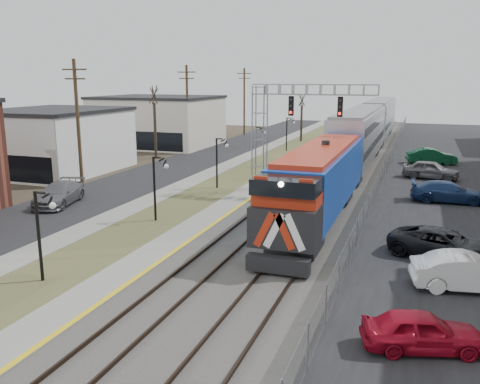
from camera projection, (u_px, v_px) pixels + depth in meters
The scene contains 22 objects.
street_west at pixel (172, 168), 49.13m from camera, with size 7.00×120.00×0.04m, color black.
sidewalk at pixel (215, 171), 47.66m from camera, with size 2.00×120.00×0.08m, color gray.
grass_median at pixel (246, 173), 46.69m from camera, with size 4.00×120.00×0.06m, color #47502B.
platform at pixel (277, 174), 45.69m from camera, with size 2.00×120.00×0.24m, color gray.
ballast_bed at pixel (333, 178), 44.07m from camera, with size 8.00×120.00×0.20m, color #595651.
platform_edge at pixel (287, 173), 45.38m from camera, with size 0.24×120.00×0.01m, color gold.
track_near at pixel (310, 174), 44.68m from camera, with size 1.58×120.00×0.15m.
track_far at pixel (350, 177), 43.54m from camera, with size 1.58×120.00×0.15m.
train at pixel (364, 135), 51.66m from camera, with size 3.00×63.05×5.33m.
signal_gantry at pixel (282, 119), 37.32m from camera, with size 9.00×1.07×8.15m.
lampposts at pixel (157, 188), 30.89m from camera, with size 0.14×62.14×4.00m.
utility_poles at pixel (78, 124), 39.82m from camera, with size 0.28×80.28×10.00m.
fence at pixel (383, 173), 42.54m from camera, with size 0.04×120.00×1.60m, color gray.
buildings_west at pixel (7, 147), 41.64m from camera, with size 14.00×67.00×7.00m.
bare_trees at pixel (179, 136), 52.52m from camera, with size 12.30×42.30×5.95m.
car_lot_a at pixel (422, 332), 16.20m from camera, with size 1.53×3.81×1.30m, color #A70C22.
car_lot_b at pixel (469, 273), 20.77m from camera, with size 1.60×4.57×1.51m, color white.
car_lot_c at pixel (443, 245), 24.44m from camera, with size 2.35×5.10×1.42m, color black.
car_lot_d at pixel (448, 192), 35.57m from camera, with size 2.04×5.03×1.46m, color navy.
car_lot_e at pixel (431, 170), 43.77m from camera, with size 1.87×4.64×1.58m, color slate.
car_lot_f at pixel (431, 157), 51.20m from camera, with size 1.69×4.84×1.59m, color #0E4729.
car_street_b at pixel (59, 194), 34.85m from camera, with size 2.10×5.17×1.50m, color slate.
Camera 1 is at (10.86, -8.47, 8.58)m, focal length 38.00 mm.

